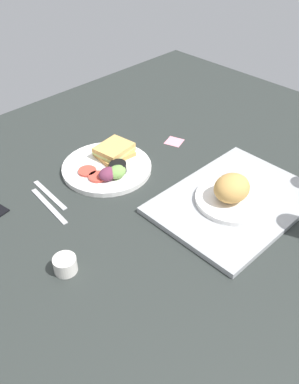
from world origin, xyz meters
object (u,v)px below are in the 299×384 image
(serving_tray, at_px, (234,201))
(bread_plate_near, at_px, (232,193))
(fork, at_px, (50,194))
(knife, at_px, (49,205))
(plate_with_salad, at_px, (109,165))
(espresso_cup, at_px, (65,265))
(sticky_note, at_px, (174,142))

(serving_tray, relative_size, bread_plate_near, 2.17)
(serving_tray, distance_m, fork, 0.53)
(serving_tray, bearing_deg, knife, -43.64)
(plate_with_salad, distance_m, espresso_cup, 0.42)
(serving_tray, distance_m, espresso_cup, 0.50)
(espresso_cup, distance_m, fork, 0.30)
(serving_tray, distance_m, bread_plate_near, 0.04)
(sticky_note, bearing_deg, knife, -1.93)
(espresso_cup, xyz_separation_m, fork, (-0.13, -0.27, -0.02))
(espresso_cup, bearing_deg, serving_tray, 164.35)
(plate_with_salad, xyz_separation_m, espresso_cup, (0.34, 0.24, 0.00))
(serving_tray, xyz_separation_m, plate_with_salad, (0.14, -0.38, 0.01))
(bread_plate_near, bearing_deg, fork, -50.35)
(bread_plate_near, relative_size, espresso_cup, 3.70)
(espresso_cup, bearing_deg, fork, -116.73)
(serving_tray, bearing_deg, plate_with_salad, -69.14)
(bread_plate_near, height_order, fork, bread_plate_near)
(plate_with_salad, relative_size, fork, 1.65)
(bread_plate_near, bearing_deg, espresso_cup, -16.06)
(serving_tray, xyz_separation_m, fork, (0.35, -0.40, -0.01))
(fork, height_order, knife, same)
(bread_plate_near, bearing_deg, knife, -44.91)
(bread_plate_near, relative_size, fork, 1.22)
(serving_tray, distance_m, sticky_note, 0.37)
(sticky_note, bearing_deg, espresso_cup, 18.97)
(espresso_cup, bearing_deg, sticky_note, -161.03)
(espresso_cup, relative_size, sticky_note, 1.00)
(fork, distance_m, knife, 0.05)
(espresso_cup, height_order, knife, espresso_cup)
(serving_tray, height_order, fork, serving_tray)
(fork, bearing_deg, serving_tray, 45.08)
(sticky_note, bearing_deg, fork, -6.82)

